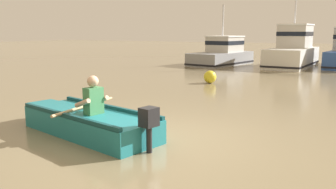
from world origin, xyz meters
The scene contains 5 objects.
ground_plane centered at (0.00, 0.00, 0.00)m, with size 120.00×120.00×0.00m, color #7A6B4C.
rowboat_with_person centered at (-1.46, -0.39, 0.25)m, with size 3.70×2.12×1.19m.
moored_boat_grey centered at (-4.22, 15.31, 0.65)m, with size 2.96×5.08×3.62m.
moored_boat_white centered at (-0.16, 15.97, 0.91)m, with size 2.42×5.48×4.86m.
mooring_buoy centered at (-1.91, 7.39, 0.25)m, with size 0.50×0.50×0.50m, color yellow.
Camera 1 is at (3.21, -5.71, 2.02)m, focal length 38.03 mm.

